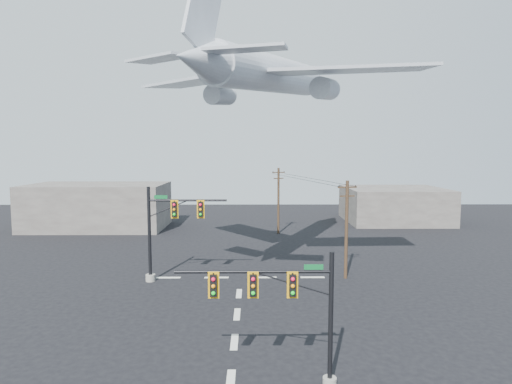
{
  "coord_description": "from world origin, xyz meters",
  "views": [
    {
      "loc": [
        1.02,
        -22.68,
        10.57
      ],
      "look_at": [
        1.23,
        5.0,
        7.85
      ],
      "focal_mm": 30.0,
      "sensor_mm": 36.0,
      "label": 1
    }
  ],
  "objects_px": {
    "utility_pole_a": "(346,228)",
    "utility_pole_b": "(278,199)",
    "signal_mast_far": "(166,232)",
    "airliner": "(271,75)",
    "signal_mast_near": "(291,311)"
  },
  "relations": [
    {
      "from": "utility_pole_b",
      "to": "utility_pole_a",
      "type": "bearing_deg",
      "value": -95.89
    },
    {
      "from": "signal_mast_near",
      "to": "utility_pole_a",
      "type": "bearing_deg",
      "value": 69.83
    },
    {
      "from": "signal_mast_far",
      "to": "utility_pole_b",
      "type": "relative_size",
      "value": 0.92
    },
    {
      "from": "signal_mast_far",
      "to": "utility_pole_a",
      "type": "height_order",
      "value": "utility_pole_a"
    },
    {
      "from": "utility_pole_b",
      "to": "airliner",
      "type": "height_order",
      "value": "airliner"
    },
    {
      "from": "utility_pole_a",
      "to": "airliner",
      "type": "xyz_separation_m",
      "value": [
        -6.16,
        1.29,
        12.48
      ]
    },
    {
      "from": "airliner",
      "to": "signal_mast_far",
      "type": "bearing_deg",
      "value": 128.59
    },
    {
      "from": "signal_mast_near",
      "to": "utility_pole_b",
      "type": "bearing_deg",
      "value": 87.46
    },
    {
      "from": "signal_mast_far",
      "to": "utility_pole_b",
      "type": "xyz_separation_m",
      "value": [
        10.21,
        19.88,
        0.28
      ]
    },
    {
      "from": "signal_mast_near",
      "to": "signal_mast_far",
      "type": "xyz_separation_m",
      "value": [
        -8.64,
        15.63,
        0.54
      ]
    },
    {
      "from": "airliner",
      "to": "signal_mast_near",
      "type": "bearing_deg",
      "value": -154.27
    },
    {
      "from": "utility_pole_a",
      "to": "utility_pole_b",
      "type": "bearing_deg",
      "value": 92.95
    },
    {
      "from": "signal_mast_near",
      "to": "utility_pole_a",
      "type": "relative_size",
      "value": 0.88
    },
    {
      "from": "utility_pole_b",
      "to": "signal_mast_far",
      "type": "bearing_deg",
      "value": -136.1
    },
    {
      "from": "utility_pole_a",
      "to": "utility_pole_b",
      "type": "relative_size",
      "value": 0.97
    }
  ]
}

